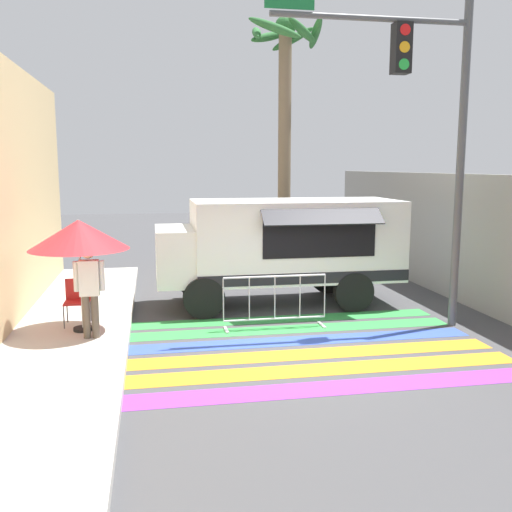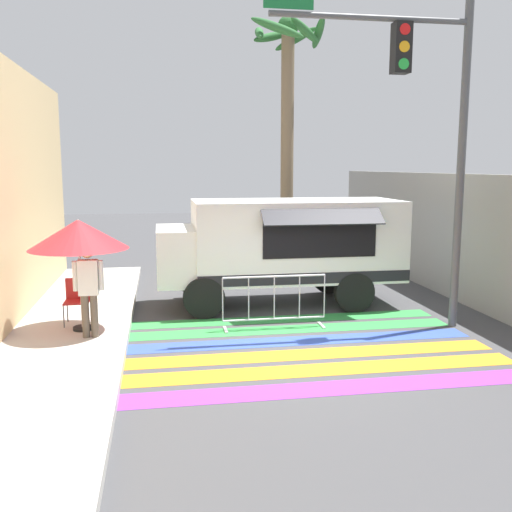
{
  "view_description": "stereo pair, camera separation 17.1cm",
  "coord_description": "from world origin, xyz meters",
  "px_view_note": "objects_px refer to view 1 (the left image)",
  "views": [
    {
      "loc": [
        -2.66,
        -9.28,
        3.18
      ],
      "look_at": [
        -0.55,
        2.25,
        1.33
      ],
      "focal_mm": 40.0,
      "sensor_mm": 36.0,
      "label": 1
    },
    {
      "loc": [
        -2.49,
        -9.31,
        3.18
      ],
      "look_at": [
        -0.55,
        2.25,
        1.33
      ],
      "focal_mm": 40.0,
      "sensor_mm": 36.0,
      "label": 2
    }
  ],
  "objects_px": {
    "barricade_front": "(275,302)",
    "palm_tree": "(285,103)",
    "vendor_person": "(89,286)",
    "traffic_signal_pole": "(428,110)",
    "food_truck": "(277,243)",
    "folding_chair": "(77,297)",
    "patio_umbrella": "(79,235)"
  },
  "relations": [
    {
      "from": "food_truck",
      "to": "vendor_person",
      "type": "height_order",
      "value": "food_truck"
    },
    {
      "from": "food_truck",
      "to": "traffic_signal_pole",
      "type": "height_order",
      "value": "traffic_signal_pole"
    },
    {
      "from": "food_truck",
      "to": "palm_tree",
      "type": "distance_m",
      "value": 5.42
    },
    {
      "from": "food_truck",
      "to": "patio_umbrella",
      "type": "distance_m",
      "value": 4.6
    },
    {
      "from": "barricade_front",
      "to": "patio_umbrella",
      "type": "bearing_deg",
      "value": -179.04
    },
    {
      "from": "traffic_signal_pole",
      "to": "folding_chair",
      "type": "xyz_separation_m",
      "value": [
        -6.62,
        0.88,
        -3.53
      ]
    },
    {
      "from": "barricade_front",
      "to": "palm_tree",
      "type": "distance_m",
      "value": 7.54
    },
    {
      "from": "food_truck",
      "to": "traffic_signal_pole",
      "type": "distance_m",
      "value": 4.36
    },
    {
      "from": "traffic_signal_pole",
      "to": "palm_tree",
      "type": "xyz_separation_m",
      "value": [
        -1.29,
        6.32,
        0.76
      ]
    },
    {
      "from": "patio_umbrella",
      "to": "palm_tree",
      "type": "height_order",
      "value": "palm_tree"
    },
    {
      "from": "vendor_person",
      "to": "barricade_front",
      "type": "relative_size",
      "value": 0.79
    },
    {
      "from": "folding_chair",
      "to": "barricade_front",
      "type": "xyz_separation_m",
      "value": [
        3.79,
        -0.44,
        -0.16
      ]
    },
    {
      "from": "folding_chair",
      "to": "palm_tree",
      "type": "distance_m",
      "value": 8.75
    },
    {
      "from": "traffic_signal_pole",
      "to": "palm_tree",
      "type": "height_order",
      "value": "palm_tree"
    },
    {
      "from": "folding_chair",
      "to": "barricade_front",
      "type": "relative_size",
      "value": 0.42
    },
    {
      "from": "patio_umbrella",
      "to": "vendor_person",
      "type": "distance_m",
      "value": 1.01
    },
    {
      "from": "palm_tree",
      "to": "folding_chair",
      "type": "bearing_deg",
      "value": -134.42
    },
    {
      "from": "folding_chair",
      "to": "barricade_front",
      "type": "bearing_deg",
      "value": 10.76
    },
    {
      "from": "food_truck",
      "to": "palm_tree",
      "type": "height_order",
      "value": "palm_tree"
    },
    {
      "from": "food_truck",
      "to": "palm_tree",
      "type": "relative_size",
      "value": 0.74
    },
    {
      "from": "traffic_signal_pole",
      "to": "folding_chair",
      "type": "height_order",
      "value": "traffic_signal_pole"
    },
    {
      "from": "traffic_signal_pole",
      "to": "barricade_front",
      "type": "xyz_separation_m",
      "value": [
        -2.84,
        0.44,
        -3.69
      ]
    },
    {
      "from": "folding_chair",
      "to": "palm_tree",
      "type": "xyz_separation_m",
      "value": [
        5.34,
        5.45,
        4.29
      ]
    },
    {
      "from": "vendor_person",
      "to": "folding_chair",
      "type": "bearing_deg",
      "value": 119.31
    },
    {
      "from": "vendor_person",
      "to": "palm_tree",
      "type": "xyz_separation_m",
      "value": [
        5.0,
        6.45,
        3.89
      ]
    },
    {
      "from": "food_truck",
      "to": "vendor_person",
      "type": "distance_m",
      "value": 4.66
    },
    {
      "from": "food_truck",
      "to": "palm_tree",
      "type": "xyz_separation_m",
      "value": [
        1.08,
        3.94,
        3.55
      ]
    },
    {
      "from": "food_truck",
      "to": "vendor_person",
      "type": "xyz_separation_m",
      "value": [
        -3.91,
        -2.5,
        -0.34
      ]
    },
    {
      "from": "traffic_signal_pole",
      "to": "patio_umbrella",
      "type": "height_order",
      "value": "traffic_signal_pole"
    },
    {
      "from": "food_truck",
      "to": "folding_chair",
      "type": "bearing_deg",
      "value": -160.56
    },
    {
      "from": "traffic_signal_pole",
      "to": "patio_umbrella",
      "type": "xyz_separation_m",
      "value": [
        -6.48,
        0.38,
        -2.27
      ]
    },
    {
      "from": "barricade_front",
      "to": "palm_tree",
      "type": "xyz_separation_m",
      "value": [
        1.55,
        5.89,
        4.45
      ]
    }
  ]
}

